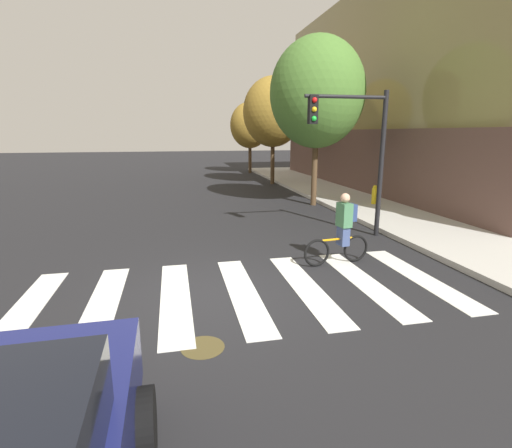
{
  "coord_description": "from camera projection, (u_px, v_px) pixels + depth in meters",
  "views": [
    {
      "loc": [
        -0.71,
        -6.88,
        3.04
      ],
      "look_at": [
        1.06,
        1.32,
        1.04
      ],
      "focal_mm": 26.94,
      "sensor_mm": 36.0,
      "label": 1
    }
  ],
  "objects": [
    {
      "name": "crosswalk_stripes",
      "position": [
        243.0,
        292.0,
        7.5
      ],
      "size": [
        8.28,
        3.7,
        0.01
      ],
      "color": "silver",
      "rests_on": "ground"
    },
    {
      "name": "fire_hydrant",
      "position": [
        374.0,
        195.0,
        15.94
      ],
      "size": [
        0.33,
        0.22,
        0.78
      ],
      "color": "gold",
      "rests_on": "sidewalk"
    },
    {
      "name": "street_tree_near",
      "position": [
        317.0,
        93.0,
        15.5
      ],
      "size": [
        3.83,
        3.83,
        6.82
      ],
      "color": "#4C3823",
      "rests_on": "ground"
    },
    {
      "name": "cyclist",
      "position": [
        342.0,
        229.0,
        8.98
      ],
      "size": [
        1.7,
        0.39,
        1.69
      ],
      "color": "black",
      "rests_on": "ground"
    },
    {
      "name": "street_tree_far",
      "position": [
        250.0,
        125.0,
        29.1
      ],
      "size": [
        2.99,
        2.99,
        5.32
      ],
      "color": "#4C3823",
      "rests_on": "ground"
    },
    {
      "name": "ground_plane",
      "position": [
        217.0,
        295.0,
        7.4
      ],
      "size": [
        120.0,
        120.0,
        0.0
      ],
      "primitive_type": "plane",
      "color": "black"
    },
    {
      "name": "manhole_cover",
      "position": [
        203.0,
        347.0,
        5.58
      ],
      "size": [
        0.64,
        0.64,
        0.01
      ],
      "primitive_type": "cylinder",
      "color": "#473D1E",
      "rests_on": "ground"
    },
    {
      "name": "street_tree_mid",
      "position": [
        273.0,
        112.0,
        22.43
      ],
      "size": [
        3.51,
        3.51,
        6.24
      ],
      "color": "#4C3823",
      "rests_on": "ground"
    },
    {
      "name": "corner_building",
      "position": [
        484.0,
        96.0,
        21.4
      ],
      "size": [
        15.89,
        21.2,
        10.11
      ],
      "color": "brown",
      "rests_on": "ground"
    },
    {
      "name": "traffic_light_near",
      "position": [
        357.0,
        139.0,
        10.83
      ],
      "size": [
        2.47,
        0.28,
        4.2
      ],
      "color": "black",
      "rests_on": "ground"
    }
  ]
}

